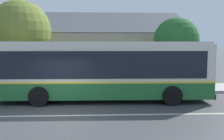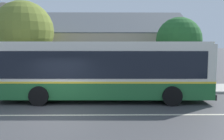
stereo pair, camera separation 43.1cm
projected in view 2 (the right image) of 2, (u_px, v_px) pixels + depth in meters
The scene contains 8 objects.
ground_plane at pixel (55, 115), 10.92m from camera, with size 300.00×300.00×0.00m, color #424244.
sidewalk_far at pixel (74, 89), 16.87m from camera, with size 60.00×3.00×0.15m, color #ADAAA3.
lane_divider_stripe at pixel (55, 115), 10.92m from camera, with size 60.00×0.16×0.01m, color beige.
community_building at pixel (64, 54), 24.59m from camera, with size 22.76×9.52×7.14m.
transit_bus at pixel (103, 69), 13.64m from camera, with size 11.60×2.91×3.22m.
bench_by_building at pixel (25, 83), 16.12m from camera, with size 1.72×0.51×0.94m.
street_tree_primary at pixel (179, 40), 17.64m from camera, with size 3.21×3.21×4.98m.
street_tree_secondary at pixel (22, 34), 17.58m from camera, with size 4.25×4.25×6.13m.
Camera 2 is at (2.36, -10.67, 3.14)m, focal length 40.00 mm.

